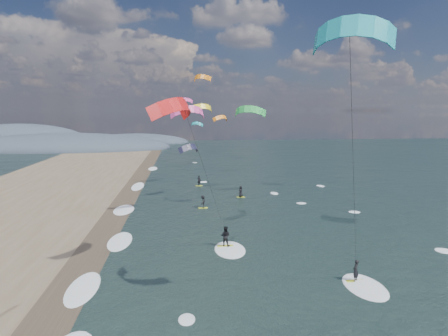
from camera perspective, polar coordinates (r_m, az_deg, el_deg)
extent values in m
plane|color=black|center=(22.04, 6.61, -23.29)|extent=(260.00, 260.00, 0.00)
cube|color=#382D23|center=(31.43, -20.52, -13.62)|extent=(3.00, 240.00, 0.00)
ellipsoid|color=#3D4756|center=(141.27, -28.71, 2.92)|extent=(48.00, 20.00, 15.00)
ellipsoid|color=#3D4756|center=(123.98, -23.08, 2.64)|extent=(64.00, 24.00, 10.00)
ellipsoid|color=#3D4756|center=(139.78, -13.64, 3.70)|extent=(40.00, 18.00, 7.00)
cube|color=#B9C923|center=(28.42, 19.34, -15.96)|extent=(1.24, 0.37, 0.05)
imported|color=black|center=(28.11, 19.42, -14.49)|extent=(0.66, 0.64, 1.52)
ellipsoid|color=white|center=(27.91, 20.65, -16.56)|extent=(2.60, 4.20, 0.12)
cylinder|color=black|center=(22.59, 19.11, -0.05)|extent=(0.02, 0.02, 15.93)
cube|color=#B9C923|center=(33.17, 0.20, -11.80)|extent=(1.37, 0.42, 0.06)
imported|color=black|center=(32.86, 0.20, -10.32)|extent=(1.04, 0.94, 1.74)
ellipsoid|color=white|center=(32.47, 0.90, -12.32)|extent=(2.60, 4.20, 0.12)
cylinder|color=black|center=(28.35, -2.62, -1.36)|extent=(0.02, 0.02, 12.85)
cube|color=#B9C923|center=(45.58, -3.22, -6.08)|extent=(1.10, 0.35, 0.05)
imported|color=black|center=(45.39, -3.23, -5.13)|extent=(0.85, 1.10, 1.50)
cube|color=#B9C923|center=(51.14, 2.58, -4.43)|extent=(1.10, 0.35, 0.05)
imported|color=black|center=(50.97, 2.58, -3.57)|extent=(0.83, 0.89, 1.52)
cube|color=#B9C923|center=(58.81, -3.81, -2.70)|extent=(1.10, 0.35, 0.05)
imported|color=black|center=(58.65, -3.82, -1.92)|extent=(0.69, 0.62, 1.59)
ellipsoid|color=white|center=(27.60, -20.08, -16.83)|extent=(2.40, 5.40, 0.11)
ellipsoid|color=white|center=(35.75, -16.66, -10.69)|extent=(2.40, 5.40, 0.11)
ellipsoid|color=white|center=(46.14, -14.26, -6.19)|extent=(2.40, 5.40, 0.11)
ellipsoid|color=white|center=(59.68, -12.45, -2.75)|extent=(2.40, 5.40, 0.11)
ellipsoid|color=white|center=(77.33, -11.08, -0.11)|extent=(2.40, 5.40, 0.11)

